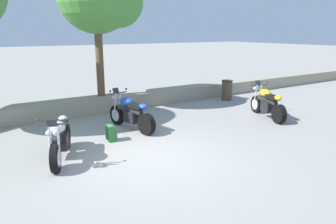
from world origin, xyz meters
name	(u,v)px	position (x,y,z in m)	size (l,w,h in m)	color
ground_plane	(147,157)	(0.00, 0.00, 0.00)	(120.00, 120.00, 0.00)	gray
stone_wall	(83,106)	(0.00, 4.80, 0.28)	(36.00, 0.80, 0.55)	gray
motorcycle_silver_near_left	(60,139)	(-1.75, 0.95, 0.49)	(1.04, 1.96, 1.18)	black
motorcycle_blue_centre	(130,114)	(0.64, 2.19, 0.49)	(0.80, 2.05, 1.18)	black
motorcycle_yellow_far_right	(267,104)	(5.18, 0.87, 0.49)	(0.94, 2.00, 1.18)	black
rider_backpack	(111,132)	(-0.28, 1.50, 0.24)	(0.28, 0.32, 0.47)	#2D6B38
trash_bin	(227,90)	(5.96, 3.71, 0.43)	(0.46, 0.46, 0.86)	brown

